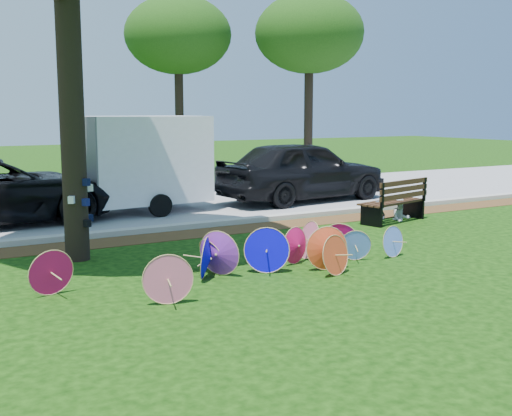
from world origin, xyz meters
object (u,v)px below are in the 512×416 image
at_px(parasol_pile, 264,252).
at_px(dark_pickup, 303,171).
at_px(person_right, 401,199).
at_px(person_left, 379,202).
at_px(park_bench, 392,201).
at_px(cargo_trailer, 142,159).

relative_size(parasol_pile, dark_pickup, 1.25).
bearing_deg(person_right, person_left, -165.74).
relative_size(park_bench, person_left, 1.96).
distance_m(parasol_pile, park_bench, 5.99).
bearing_deg(person_left, cargo_trailer, 132.33).
xyz_separation_m(cargo_trailer, park_bench, (4.81, -4.48, -0.92)).
bearing_deg(cargo_trailer, person_right, -45.76).
bearing_deg(park_bench, person_right, -5.69).
bearing_deg(person_left, parasol_pile, -152.82).
bearing_deg(parasol_pile, cargo_trailer, 86.22).
xyz_separation_m(dark_pickup, park_bench, (-0.13, -4.15, -0.40)).
height_order(person_left, person_right, person_right).
xyz_separation_m(parasol_pile, person_right, (5.64, 2.86, 0.18)).
bearing_deg(park_bench, dark_pickup, 74.45).
distance_m(dark_pickup, cargo_trailer, 4.97).
bearing_deg(dark_pickup, person_right, 177.38).
bearing_deg(park_bench, person_left, 158.05).
relative_size(dark_pickup, park_bench, 2.72).
height_order(cargo_trailer, person_right, cargo_trailer).
relative_size(parasol_pile, cargo_trailer, 2.08).
relative_size(cargo_trailer, person_left, 3.18).
bearing_deg(dark_pickup, person_left, 167.62).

